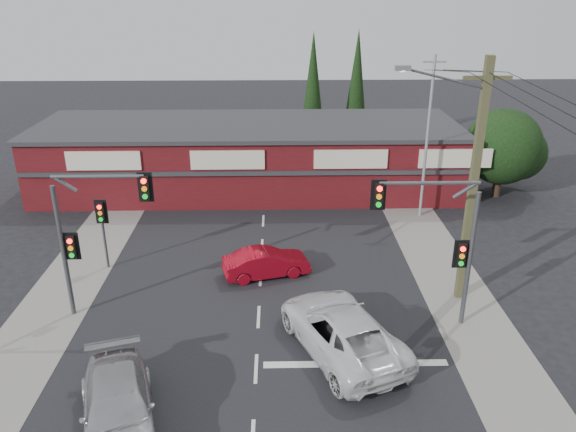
{
  "coord_description": "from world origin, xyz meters",
  "views": [
    {
      "loc": [
        0.77,
        -17.63,
        12.45
      ],
      "look_at": [
        1.21,
        3.0,
        3.79
      ],
      "focal_mm": 35.0,
      "sensor_mm": 36.0,
      "label": 1
    }
  ],
  "objects_px": {
    "white_suv": "(342,330)",
    "utility_pole": "(471,177)",
    "red_sedan": "(266,263)",
    "silver_suv": "(118,408)",
    "shop_building": "(249,156)"
  },
  "relations": [
    {
      "from": "white_suv",
      "to": "silver_suv",
      "type": "distance_m",
      "value": 7.99
    },
    {
      "from": "white_suv",
      "to": "utility_pole",
      "type": "height_order",
      "value": "utility_pole"
    },
    {
      "from": "shop_building",
      "to": "white_suv",
      "type": "bearing_deg",
      "value": -77.03
    },
    {
      "from": "white_suv",
      "to": "utility_pole",
      "type": "xyz_separation_m",
      "value": [
        5.3,
        3.63,
        4.54
      ]
    },
    {
      "from": "white_suv",
      "to": "shop_building",
      "type": "bearing_deg",
      "value": -99.27
    },
    {
      "from": "silver_suv",
      "to": "red_sedan",
      "type": "bearing_deg",
      "value": 48.65
    },
    {
      "from": "silver_suv",
      "to": "red_sedan",
      "type": "relative_size",
      "value": 1.33
    },
    {
      "from": "silver_suv",
      "to": "shop_building",
      "type": "bearing_deg",
      "value": 65.06
    },
    {
      "from": "shop_building",
      "to": "utility_pole",
      "type": "relative_size",
      "value": 2.73
    },
    {
      "from": "red_sedan",
      "to": "utility_pole",
      "type": "relative_size",
      "value": 0.39
    },
    {
      "from": "red_sedan",
      "to": "utility_pole",
      "type": "bearing_deg",
      "value": -119.03
    },
    {
      "from": "white_suv",
      "to": "silver_suv",
      "type": "xyz_separation_m",
      "value": [
        -7.06,
        -3.74,
        -0.1
      ]
    },
    {
      "from": "silver_suv",
      "to": "utility_pole",
      "type": "height_order",
      "value": "utility_pole"
    },
    {
      "from": "red_sedan",
      "to": "silver_suv",
      "type": "bearing_deg",
      "value": 140.73
    },
    {
      "from": "white_suv",
      "to": "utility_pole",
      "type": "distance_m",
      "value": 7.87
    }
  ]
}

